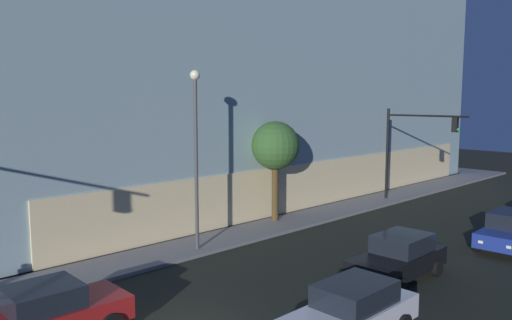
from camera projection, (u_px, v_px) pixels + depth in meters
The scene contains 8 objects.
modern_building at pixel (213, 53), 38.40m from camera, with size 40.05×21.54×20.68m.
traffic_light_far_corner at pixel (412, 139), 32.68m from camera, with size 0.42×5.39×6.04m.
street_lamp_sidewalk at pixel (196, 138), 22.10m from camera, with size 0.44×0.44×7.91m.
sidewalk_tree at pixel (275, 146), 27.56m from camera, with size 2.64×2.64×5.48m.
car_red at pixel (52, 312), 14.26m from camera, with size 4.07×2.15×1.68m.
car_white at pixel (349, 313), 14.20m from camera, with size 4.78×2.02×1.67m.
car_black at pixel (399, 257), 19.27m from camera, with size 4.52×2.15×1.68m.
car_blue at pixel (511, 231), 23.00m from camera, with size 4.13×2.28×1.71m.
Camera 1 is at (-8.36, -11.71, 6.82)m, focal length 35.56 mm.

